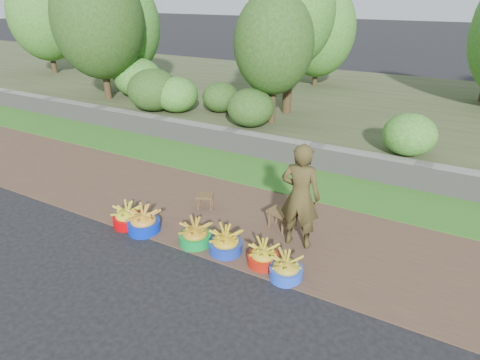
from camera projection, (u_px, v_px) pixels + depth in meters
The scene contains 15 objects.
ground_plane at pixel (222, 264), 5.91m from camera, with size 120.00×120.00×0.00m, color black.
dirt_shoulder at pixel (259, 225), 6.90m from camera, with size 80.00×2.50×0.02m, color #4B3527.
grass_verge at pixel (301, 181), 8.48m from camera, with size 80.00×1.50×0.04m, color #2F681E.
retaining_wall at pixel (316, 157), 9.04m from camera, with size 80.00×0.35×0.55m, color slate.
earth_bank at pixel (366, 108), 12.93m from camera, with size 80.00×10.00×0.50m, color #3F4829.
vegetation at pixel (373, 35), 10.92m from camera, with size 30.74×8.33×4.09m.
basin_a at pixel (127, 217), 6.84m from camera, with size 0.49×0.49×0.37m.
basin_b at pixel (144, 222), 6.66m from camera, with size 0.54×0.54×0.40m.
basin_c at pixel (195, 235), 6.32m from camera, with size 0.51×0.51×0.38m.
basin_d at pixel (226, 243), 6.12m from camera, with size 0.52×0.52×0.39m.
basin_e at pixel (263, 256), 5.84m from camera, with size 0.47×0.47×0.35m.
basin_f at pixel (286, 269), 5.57m from camera, with size 0.47×0.47×0.35m.
stool_left at pixel (205, 198), 7.33m from camera, with size 0.37×0.34×0.27m.
stool_right at pixel (280, 214), 6.68m from camera, with size 0.43×0.37×0.33m.
vendor_woman at pixel (300, 196), 6.01m from camera, with size 0.61×0.40×1.69m, color black.
Camera 1 is at (2.57, -4.09, 3.65)m, focal length 30.00 mm.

